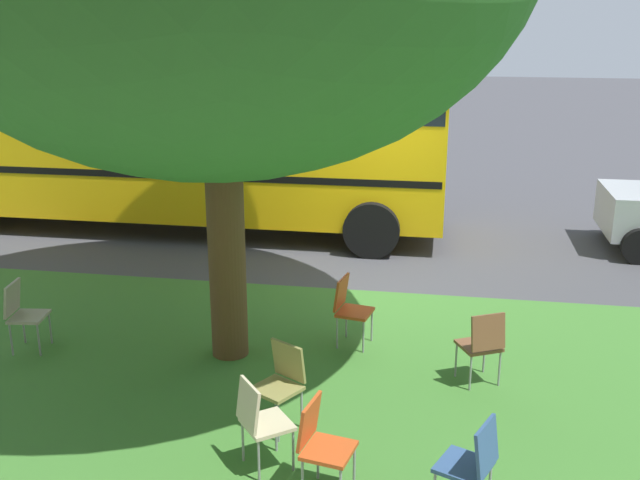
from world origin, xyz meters
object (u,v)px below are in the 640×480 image
(chair_2, at_px, (482,342))
(chair_3, at_px, (281,379))
(chair_1, at_px, (22,311))
(chair_4, at_px, (260,418))
(chair_6, at_px, (321,441))
(school_bus, at_px, (169,137))
(chair_0, at_px, (349,306))
(chair_5, at_px, (473,460))

(chair_2, xyz_separation_m, chair_3, (2.00, 1.22, 0.00))
(chair_1, distance_m, chair_2, 5.51)
(chair_1, bearing_deg, chair_4, 150.85)
(chair_3, distance_m, chair_4, 0.75)
(chair_2, relative_size, chair_6, 1.00)
(school_bus, bearing_deg, chair_0, 130.62)
(chair_2, bearing_deg, chair_5, 85.83)
(chair_1, relative_size, chair_4, 1.00)
(chair_0, xyz_separation_m, chair_2, (-1.59, 0.80, 0.00))
(chair_3, bearing_deg, chair_1, -18.69)
(chair_6, bearing_deg, chair_4, -23.84)
(chair_0, distance_m, school_bus, 6.39)
(school_bus, bearing_deg, chair_4, 115.77)
(chair_5, distance_m, school_bus, 9.69)
(chair_1, height_order, chair_6, same)
(chair_1, relative_size, chair_6, 1.00)
(chair_2, height_order, chair_5, same)
(chair_3, bearing_deg, chair_6, 119.27)
(chair_3, height_order, chair_4, same)
(chair_0, relative_size, chair_5, 1.00)
(chair_1, xyz_separation_m, school_bus, (0.16, -5.59, 1.24))
(chair_4, relative_size, chair_5, 1.00)
(chair_1, height_order, school_bus, school_bus)
(chair_6, relative_size, school_bus, 0.08)
(chair_4, relative_size, school_bus, 0.08)
(chair_5, relative_size, school_bus, 0.08)
(chair_5, bearing_deg, chair_2, -94.17)
(chair_1, xyz_separation_m, chair_4, (-3.47, 1.94, 0.00))
(chair_3, bearing_deg, chair_5, 149.19)
(chair_0, height_order, chair_5, same)
(chair_1, distance_m, school_bus, 5.73)
(chair_6, height_order, school_bus, school_bus)
(chair_4, distance_m, chair_6, 0.66)
(chair_1, height_order, chair_4, same)
(chair_1, xyz_separation_m, chair_3, (-3.50, 1.19, 0.00))
(chair_3, relative_size, chair_6, 1.00)
(chair_6, bearing_deg, school_bus, -61.47)
(chair_6, bearing_deg, chair_0, -87.09)
(chair_2, bearing_deg, chair_0, -26.73)
(chair_3, height_order, chair_6, same)
(chair_0, relative_size, chair_3, 1.00)
(chair_1, distance_m, chair_5, 5.81)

